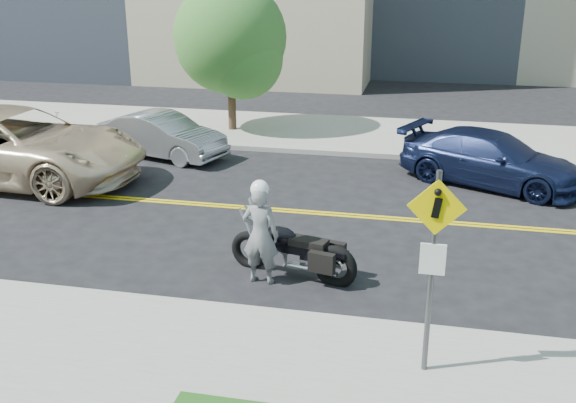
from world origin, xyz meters
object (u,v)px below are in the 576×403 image
(motorcycle, at_px, (293,238))
(parked_car_silver, at_px, (162,135))
(pedestrian_sign, at_px, (433,255))
(suv, at_px, (15,146))
(parked_car_blue, at_px, (491,159))
(motorcyclist, at_px, (260,232))

(motorcycle, relative_size, parked_car_silver, 0.62)
(pedestrian_sign, bearing_deg, suv, 147.25)
(parked_car_silver, xyz_separation_m, parked_car_blue, (9.60, -0.69, 0.04))
(motorcyclist, height_order, suv, motorcyclist)
(motorcycle, relative_size, suv, 0.36)
(motorcycle, height_order, parked_car_blue, motorcycle)
(pedestrian_sign, distance_m, suv, 13.18)
(motorcyclist, distance_m, parked_car_silver, 9.13)
(pedestrian_sign, bearing_deg, parked_car_blue, 80.85)
(motorcycle, bearing_deg, motorcyclist, -130.58)
(motorcyclist, distance_m, parked_car_blue, 8.31)
(pedestrian_sign, bearing_deg, motorcycle, 131.06)
(pedestrian_sign, xyz_separation_m, parked_car_blue, (1.52, 9.45, -1.25))
(parked_car_silver, bearing_deg, motorcycle, -124.97)
(motorcycle, xyz_separation_m, suv, (-8.52, 4.20, 0.22))
(pedestrian_sign, height_order, parked_car_silver, pedestrian_sign)
(parked_car_blue, bearing_deg, parked_car_silver, 110.10)
(suv, bearing_deg, motorcyclist, -117.34)
(motorcycle, bearing_deg, parked_car_silver, 140.69)
(parked_car_blue, bearing_deg, suv, 124.75)
(pedestrian_sign, height_order, parked_car_blue, pedestrian_sign)
(parked_car_silver, bearing_deg, suv, 153.04)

